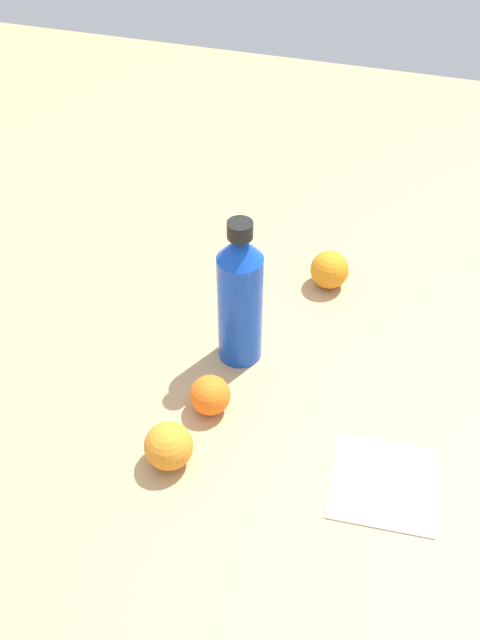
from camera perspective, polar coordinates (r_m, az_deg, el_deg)
name	(u,v)px	position (r m, az deg, el deg)	size (l,w,h in m)	color
ground_plane	(230,336)	(1.23, -0.82, -1.36)	(2.40, 2.40, 0.00)	tan
water_bottle	(240,298)	(1.11, 0.00, 1.88)	(0.07, 0.07, 0.28)	blue
orange_0	(169,446)	(1.04, -5.97, -10.39)	(0.07, 0.07, 0.07)	orange
orange_1	(210,395)	(1.10, -2.50, -6.27)	(0.07, 0.07, 0.07)	orange
orange_2	(329,270)	(1.32, 7.46, 4.18)	(0.07, 0.07, 0.07)	orange
folded_napkin	(383,483)	(1.06, 11.79, -13.13)	(0.15, 0.15, 0.01)	white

